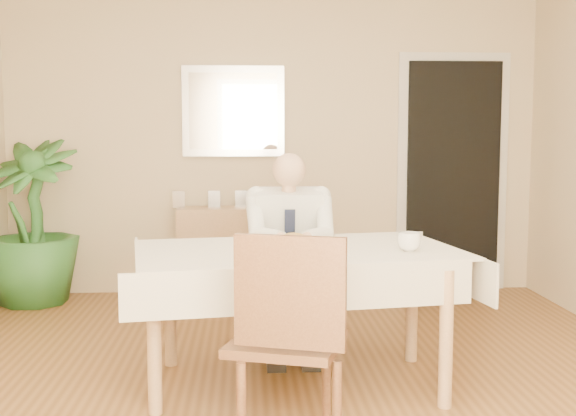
{
  "coord_description": "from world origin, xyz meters",
  "views": [
    {
      "loc": [
        -0.23,
        -3.68,
        1.38
      ],
      "look_at": [
        0.0,
        0.35,
        0.95
      ],
      "focal_mm": 45.0,
      "sensor_mm": 36.0,
      "label": 1
    }
  ],
  "objects": [
    {
      "name": "doorway",
      "position": [
        1.55,
        2.46,
        1.0
      ],
      "size": [
        0.96,
        0.07,
        2.1
      ],
      "color": "beige",
      "rests_on": "ground"
    },
    {
      "name": "seated_man",
      "position": [
        0.03,
        0.73,
        0.69
      ],
      "size": [
        0.48,
        0.72,
        1.24
      ],
      "color": "white",
      "rests_on": "ground"
    },
    {
      "name": "mirror",
      "position": [
        -0.34,
        2.47,
        1.55
      ],
      "size": [
        0.86,
        0.04,
        0.76
      ],
      "color": "silver",
      "rests_on": "room"
    },
    {
      "name": "chair_near",
      "position": [
        -0.06,
        -0.74,
        0.55
      ],
      "size": [
        0.58,
        0.58,
        0.97
      ],
      "rotation": [
        0.0,
        0.0,
        -0.31
      ],
      "color": "#462A17",
      "rests_on": "ground"
    },
    {
      "name": "room",
      "position": [
        0.0,
        0.0,
        1.3
      ],
      "size": [
        5.0,
        5.02,
        2.6
      ],
      "color": "brown",
      "rests_on": "ground"
    },
    {
      "name": "coffee_mug",
      "position": [
        0.62,
        0.03,
        0.8
      ],
      "size": [
        0.16,
        0.16,
        0.1
      ],
      "primitive_type": "imported",
      "rotation": [
        0.0,
        0.0,
        0.33
      ],
      "color": "white",
      "rests_on": "dining_table"
    },
    {
      "name": "window",
      "position": [
        0.0,
        -2.47,
        1.45
      ],
      "size": [
        1.34,
        0.04,
        1.44
      ],
      "color": "beige",
      "rests_on": "room"
    },
    {
      "name": "photo_frame_center",
      "position": [
        -0.5,
        2.34,
        0.82
      ],
      "size": [
        0.1,
        0.02,
        0.14
      ],
      "primitive_type": "cube",
      "color": "silver",
      "rests_on": "sideboard"
    },
    {
      "name": "photo_frame_right",
      "position": [
        -0.28,
        2.34,
        0.82
      ],
      "size": [
        0.1,
        0.02,
        0.14
      ],
      "primitive_type": "cube",
      "color": "silver",
      "rests_on": "sideboard"
    },
    {
      "name": "photo_frame_left",
      "position": [
        -0.8,
        2.32,
        0.82
      ],
      "size": [
        0.1,
        0.02,
        0.14
      ],
      "primitive_type": "cube",
      "color": "silver",
      "rests_on": "sideboard"
    },
    {
      "name": "chair_far",
      "position": [
        0.03,
        1.02,
        0.51
      ],
      "size": [
        0.43,
        0.43,
        0.9
      ],
      "rotation": [
        0.0,
        0.0,
        0.01
      ],
      "color": "#462A17",
      "rests_on": "ground"
    },
    {
      "name": "plate",
      "position": [
        0.03,
        0.33,
        0.76
      ],
      "size": [
        0.26,
        0.26,
        0.02
      ],
      "primitive_type": "cylinder",
      "color": "white",
      "rests_on": "dining_table"
    },
    {
      "name": "dining_table",
      "position": [
        0.03,
        0.14,
        0.67
      ],
      "size": [
        1.87,
        1.28,
        0.75
      ],
      "rotation": [
        0.0,
        0.0,
        0.16
      ],
      "color": "tan",
      "rests_on": "ground"
    },
    {
      "name": "fork",
      "position": [
        -0.01,
        0.27,
        0.78
      ],
      "size": [
        0.01,
        0.13,
        0.01
      ],
      "primitive_type": "cylinder",
      "rotation": [
        1.57,
        0.0,
        0.0
      ],
      "color": "silver",
      "rests_on": "dining_table"
    },
    {
      "name": "sideboard",
      "position": [
        -0.34,
        2.32,
        0.37
      ],
      "size": [
        0.94,
        0.33,
        0.75
      ],
      "primitive_type": "cube",
      "rotation": [
        0.0,
        0.0,
        0.02
      ],
      "color": "tan",
      "rests_on": "ground"
    },
    {
      "name": "potted_palm",
      "position": [
        -1.95,
        2.15,
        0.66
      ],
      "size": [
        0.92,
        0.92,
        1.32
      ],
      "primitive_type": "imported",
      "rotation": [
        0.0,
        0.0,
        -0.29
      ],
      "color": "#23511F",
      "rests_on": "ground"
    },
    {
      "name": "knife",
      "position": [
        0.07,
        0.27,
        0.78
      ],
      "size": [
        0.01,
        0.13,
        0.01
      ],
      "primitive_type": "cylinder",
      "rotation": [
        1.57,
        0.0,
        0.0
      ],
      "color": "silver",
      "rests_on": "dining_table"
    },
    {
      "name": "food",
      "position": [
        0.03,
        0.33,
        0.78
      ],
      "size": [
        0.14,
        0.14,
        0.06
      ],
      "primitive_type": "ellipsoid",
      "color": "olive",
      "rests_on": "dining_table"
    }
  ]
}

